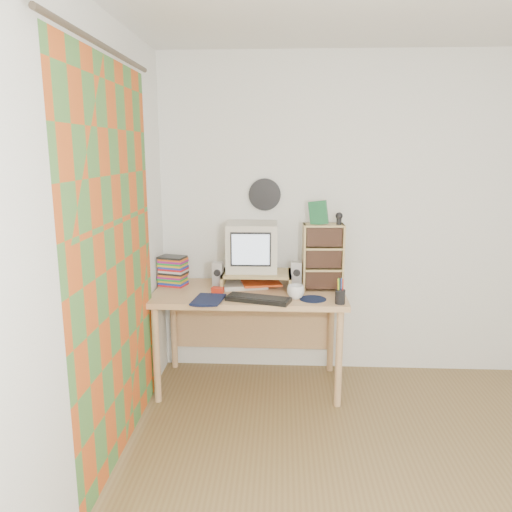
# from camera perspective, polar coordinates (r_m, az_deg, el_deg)

# --- Properties ---
(back_wall) EXTENTS (3.50, 0.00, 3.50)m
(back_wall) POSITION_cam_1_polar(r_m,az_deg,el_deg) (4.03, 14.38, 4.23)
(back_wall) COLOR white
(back_wall) RESTS_ON floor
(left_wall) EXTENTS (0.00, 3.50, 3.50)m
(left_wall) POSITION_cam_1_polar(r_m,az_deg,el_deg) (2.42, -20.30, -1.19)
(left_wall) COLOR white
(left_wall) RESTS_ON floor
(curtain) EXTENTS (0.00, 2.20, 2.20)m
(curtain) POSITION_cam_1_polar(r_m,az_deg,el_deg) (2.86, -15.70, -0.96)
(curtain) COLOR #CA541C
(curtain) RESTS_ON left_wall
(wall_disc) EXTENTS (0.25, 0.02, 0.25)m
(wall_disc) POSITION_cam_1_polar(r_m,az_deg,el_deg) (3.91, 1.00, 7.03)
(wall_disc) COLOR black
(wall_disc) RESTS_ON back_wall
(desk) EXTENTS (1.40, 0.70, 0.75)m
(desk) POSITION_cam_1_polar(r_m,az_deg,el_deg) (3.79, -0.71, -5.70)
(desk) COLOR #DDAA77
(desk) RESTS_ON floor
(monitor_riser) EXTENTS (0.52, 0.30, 0.12)m
(monitor_riser) POSITION_cam_1_polar(r_m,az_deg,el_deg) (3.76, 0.08, -2.22)
(monitor_riser) COLOR tan
(monitor_riser) RESTS_ON desk
(crt_monitor) EXTENTS (0.39, 0.39, 0.36)m
(crt_monitor) POSITION_cam_1_polar(r_m,az_deg,el_deg) (3.77, -0.48, 1.01)
(crt_monitor) COLOR beige
(crt_monitor) RESTS_ON monitor_riser
(speaker_left) EXTENTS (0.08, 0.08, 0.20)m
(speaker_left) POSITION_cam_1_polar(r_m,az_deg,el_deg) (3.74, -4.38, -2.24)
(speaker_left) COLOR #A8A8AD
(speaker_left) RESTS_ON desk
(speaker_right) EXTENTS (0.08, 0.08, 0.21)m
(speaker_right) POSITION_cam_1_polar(r_m,az_deg,el_deg) (3.73, 4.64, -2.24)
(speaker_right) COLOR #A8A8AD
(speaker_right) RESTS_ON desk
(keyboard) EXTENTS (0.46, 0.27, 0.03)m
(keyboard) POSITION_cam_1_polar(r_m,az_deg,el_deg) (3.45, 0.27, -4.95)
(keyboard) COLOR black
(keyboard) RESTS_ON desk
(dvd_stack) EXTENTS (0.22, 0.18, 0.28)m
(dvd_stack) POSITION_cam_1_polar(r_m,az_deg,el_deg) (3.86, -9.49, -1.35)
(dvd_stack) COLOR brown
(dvd_stack) RESTS_ON desk
(cd_rack) EXTENTS (0.30, 0.17, 0.49)m
(cd_rack) POSITION_cam_1_polar(r_m,az_deg,el_deg) (3.71, 7.64, -0.13)
(cd_rack) COLOR tan
(cd_rack) RESTS_ON desk
(mug) EXTENTS (0.14, 0.14, 0.10)m
(mug) POSITION_cam_1_polar(r_m,az_deg,el_deg) (3.51, 4.55, -4.12)
(mug) COLOR white
(mug) RESTS_ON desk
(diary) EXTENTS (0.26, 0.21, 0.05)m
(diary) POSITION_cam_1_polar(r_m,az_deg,el_deg) (3.48, -7.04, -4.73)
(diary) COLOR #0E1636
(diary) RESTS_ON desk
(mousepad) EXTENTS (0.22, 0.22, 0.00)m
(mousepad) POSITION_cam_1_polar(r_m,az_deg,el_deg) (3.51, 6.52, -4.91)
(mousepad) COLOR black
(mousepad) RESTS_ON desk
(pen_cup) EXTENTS (0.08, 0.08, 0.14)m
(pen_cup) POSITION_cam_1_polar(r_m,az_deg,el_deg) (3.42, 9.60, -4.31)
(pen_cup) COLOR black
(pen_cup) RESTS_ON desk
(papers) EXTENTS (0.37, 0.31, 0.04)m
(papers) POSITION_cam_1_polar(r_m,az_deg,el_deg) (3.81, -0.59, -3.18)
(papers) COLOR silver
(papers) RESTS_ON desk
(red_box) EXTENTS (0.09, 0.07, 0.04)m
(red_box) POSITION_cam_1_polar(r_m,az_deg,el_deg) (3.65, -4.40, -3.91)
(red_box) COLOR red
(red_box) RESTS_ON desk
(game_box) EXTENTS (0.13, 0.07, 0.17)m
(game_box) POSITION_cam_1_polar(r_m,az_deg,el_deg) (3.63, 7.14, 4.92)
(game_box) COLOR #1C6238
(game_box) RESTS_ON cd_rack
(webcam) EXTENTS (0.05, 0.05, 0.09)m
(webcam) POSITION_cam_1_polar(r_m,az_deg,el_deg) (3.66, 9.47, 4.27)
(webcam) COLOR black
(webcam) RESTS_ON cd_rack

